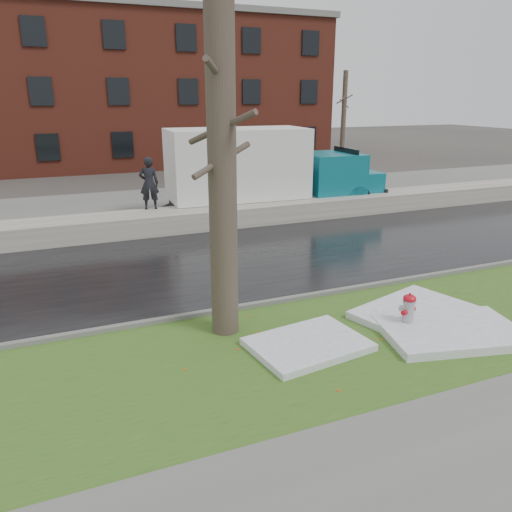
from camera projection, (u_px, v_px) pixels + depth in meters
name	position (u px, v px, depth m)	size (l,w,h in m)	color
ground	(296.00, 321.00, 11.09)	(120.00, 120.00, 0.00)	#47423D
verge	(324.00, 345.00, 9.99)	(60.00, 4.50, 0.04)	#2B511B
sidewalk	(465.00, 468.00, 6.69)	(60.00, 3.00, 0.05)	slate
road	(229.00, 261.00, 15.04)	(60.00, 7.00, 0.03)	black
parking_lot	(166.00, 206.00, 22.52)	(60.00, 9.00, 0.03)	slate
curb	(277.00, 302.00, 11.95)	(60.00, 0.15, 0.14)	slate
snowbank	(191.00, 219.00, 18.63)	(60.00, 1.60, 0.75)	#AFA9A0
brick_building	(138.00, 92.00, 36.66)	(26.00, 12.00, 10.00)	maroon
bg_tree_center	(20.00, 120.00, 30.75)	(1.40, 1.62, 6.50)	brown
bg_tree_right	(344.00, 116.00, 36.99)	(1.40, 1.62, 6.50)	brown
fire_hydrant	(408.00, 310.00, 10.48)	(0.41, 0.38, 0.82)	#9C9FA4
tree	(222.00, 164.00, 9.49)	(1.37, 1.57, 6.94)	brown
box_truck	(263.00, 169.00, 20.59)	(10.67, 2.87, 3.54)	black
worker	(149.00, 183.00, 18.25)	(0.70, 0.46, 1.92)	black
snow_patch_near	(418.00, 314.00, 11.16)	(2.60, 2.00, 0.16)	white
snow_patch_far	(308.00, 344.00, 9.82)	(2.20, 1.60, 0.14)	white
snow_patch_side	(451.00, 332.00, 10.30)	(2.80, 1.80, 0.18)	white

